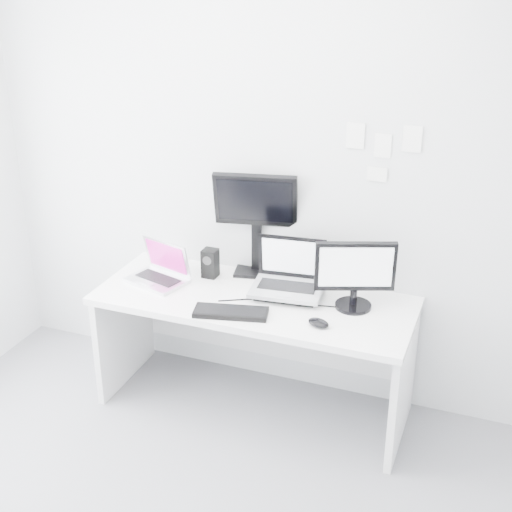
# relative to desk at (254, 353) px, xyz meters

# --- Properties ---
(back_wall) EXTENTS (3.60, 0.00, 3.60)m
(back_wall) POSITION_rel_desk_xyz_m (0.00, 0.35, 0.99)
(back_wall) COLOR silver
(back_wall) RESTS_ON ground
(desk) EXTENTS (1.80, 0.70, 0.73)m
(desk) POSITION_rel_desk_xyz_m (0.00, 0.00, 0.00)
(desk) COLOR white
(desk) RESTS_ON ground
(macbook) EXTENTS (0.39, 0.34, 0.25)m
(macbook) POSITION_rel_desk_xyz_m (-0.61, -0.02, 0.49)
(macbook) COLOR silver
(macbook) RESTS_ON desk
(speaker) EXTENTS (0.10, 0.10, 0.17)m
(speaker) POSITION_rel_desk_xyz_m (-0.34, 0.17, 0.45)
(speaker) COLOR black
(speaker) RESTS_ON desk
(dell_laptop) EXTENTS (0.43, 0.35, 0.33)m
(dell_laptop) POSITION_rel_desk_xyz_m (0.17, 0.08, 0.53)
(dell_laptop) COLOR #ACAEB4
(dell_laptop) RESTS_ON desk
(rear_monitor) EXTENTS (0.51, 0.27, 0.66)m
(rear_monitor) POSITION_rel_desk_xyz_m (-0.10, 0.31, 0.69)
(rear_monitor) COLOR black
(rear_monitor) RESTS_ON desk
(samsung_monitor) EXTENTS (0.48, 0.34, 0.40)m
(samsung_monitor) POSITION_rel_desk_xyz_m (0.55, 0.09, 0.56)
(samsung_monitor) COLOR black
(samsung_monitor) RESTS_ON desk
(keyboard) EXTENTS (0.42, 0.23, 0.03)m
(keyboard) POSITION_rel_desk_xyz_m (-0.05, -0.23, 0.38)
(keyboard) COLOR black
(keyboard) RESTS_ON desk
(mouse) EXTENTS (0.14, 0.11, 0.04)m
(mouse) POSITION_rel_desk_xyz_m (0.43, -0.18, 0.38)
(mouse) COLOR black
(mouse) RESTS_ON desk
(wall_note_0) EXTENTS (0.10, 0.00, 0.14)m
(wall_note_0) POSITION_rel_desk_xyz_m (0.45, 0.34, 1.26)
(wall_note_0) COLOR white
(wall_note_0) RESTS_ON back_wall
(wall_note_1) EXTENTS (0.09, 0.00, 0.13)m
(wall_note_1) POSITION_rel_desk_xyz_m (0.60, 0.34, 1.22)
(wall_note_1) COLOR white
(wall_note_1) RESTS_ON back_wall
(wall_note_2) EXTENTS (0.10, 0.00, 0.14)m
(wall_note_2) POSITION_rel_desk_xyz_m (0.75, 0.34, 1.26)
(wall_note_2) COLOR white
(wall_note_2) RESTS_ON back_wall
(wall_note_3) EXTENTS (0.11, 0.00, 0.08)m
(wall_note_3) POSITION_rel_desk_xyz_m (0.58, 0.34, 1.05)
(wall_note_3) COLOR white
(wall_note_3) RESTS_ON back_wall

